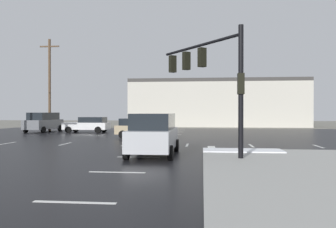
# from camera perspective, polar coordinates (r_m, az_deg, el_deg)

# --- Properties ---
(ground_plane) EXTENTS (120.00, 120.00, 0.00)m
(ground_plane) POSITION_cam_1_polar(r_m,az_deg,el_deg) (22.02, -2.03, -5.19)
(ground_plane) COLOR slate
(road_asphalt) EXTENTS (44.00, 44.00, 0.02)m
(road_asphalt) POSITION_cam_1_polar(r_m,az_deg,el_deg) (22.02, -2.03, -5.16)
(road_asphalt) COLOR black
(road_asphalt) RESTS_ON ground_plane
(snow_strip_curbside) EXTENTS (4.00, 1.60, 0.06)m
(snow_strip_curbside) POSITION_cam_1_polar(r_m,az_deg,el_deg) (17.94, 12.28, -5.92)
(snow_strip_curbside) COLOR white
(snow_strip_curbside) RESTS_ON sidewalk_corner
(lane_markings) EXTENTS (36.15, 36.15, 0.01)m
(lane_markings) POSITION_cam_1_polar(r_m,az_deg,el_deg) (20.53, 0.79, -5.53)
(lane_markings) COLOR silver
(lane_markings) RESTS_ON road_asphalt
(traffic_signal_mast) EXTENTS (3.90, 5.13, 5.73)m
(traffic_signal_mast) POSITION_cam_1_polar(r_m,az_deg,el_deg) (16.76, 7.09, 7.24)
(traffic_signal_mast) COLOR black
(traffic_signal_mast) RESTS_ON sidewalk_corner
(strip_building_background) EXTENTS (25.07, 8.00, 6.78)m
(strip_building_background) POSITION_cam_1_polar(r_m,az_deg,el_deg) (51.11, 8.12, 1.78)
(strip_building_background) COLOR beige
(strip_building_background) RESTS_ON ground_plane
(suv_silver) EXTENTS (2.19, 4.85, 2.03)m
(suv_silver) POSITION_cam_1_polar(r_m,az_deg,el_deg) (16.65, -2.40, -3.23)
(suv_silver) COLOR #B7BABF
(suv_silver) RESTS_ON road_asphalt
(suv_grey) EXTENTS (2.56, 4.98, 2.03)m
(suv_grey) POSITION_cam_1_polar(r_m,az_deg,el_deg) (38.09, -19.98, -1.22)
(suv_grey) COLOR slate
(suv_grey) RESTS_ON road_asphalt
(sedan_tan) EXTENTS (4.68, 2.42, 1.58)m
(sedan_tan) POSITION_cam_1_polar(r_m,az_deg,el_deg) (27.38, -4.21, -2.31)
(sedan_tan) COLOR tan
(sedan_tan) RESTS_ON road_asphalt
(sedan_white) EXTENTS (4.59, 2.16, 1.58)m
(sedan_white) POSITION_cam_1_polar(r_m,az_deg,el_deg) (35.58, -13.12, -1.70)
(sedan_white) COLOR white
(sedan_white) RESTS_ON road_asphalt
(utility_pole_distant) EXTENTS (2.20, 0.28, 10.20)m
(utility_pole_distant) POSITION_cam_1_polar(r_m,az_deg,el_deg) (40.48, -19.08, 4.87)
(utility_pole_distant) COLOR brown
(utility_pole_distant) RESTS_ON ground_plane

